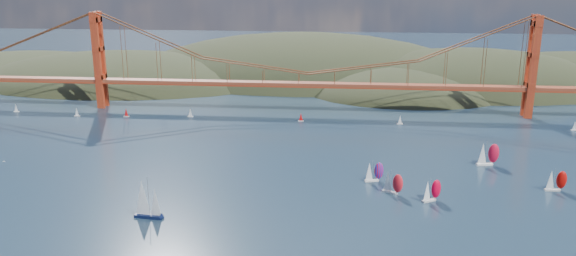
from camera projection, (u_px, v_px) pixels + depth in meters
The scene contains 16 objects.
headlands at pixel (377, 97), 411.82m from camera, with size 725.00×225.00×96.00m.
bridge at pixel (305, 55), 309.80m from camera, with size 552.00×12.00×55.00m.
sloop_navy at pixel (146, 200), 181.17m from camera, with size 9.38×5.59×14.27m.
racer_0 at pixel (392, 183), 201.45m from camera, with size 7.79×6.01×8.82m.
racer_1 at pixel (431, 190), 194.79m from camera, with size 7.55×5.97×8.59m.
racer_2 at pixel (556, 180), 203.89m from camera, with size 7.60×3.21×8.65m.
racer_3 at pixel (488, 154), 230.31m from camera, with size 9.28×4.66×10.44m.
racer_rwb at pixel (374, 171), 212.93m from camera, with size 7.58×4.47×8.50m.
distant_boat_0 at pixel (16, 108), 316.96m from camera, with size 3.00×2.00×4.70m.
distant_boat_1 at pixel (77, 112), 307.63m from camera, with size 3.00×2.00×4.70m.
distant_boat_2 at pixel (126, 113), 306.59m from camera, with size 3.00×2.00×4.70m.
distant_boat_3 at pixel (190, 113), 306.39m from camera, with size 3.00×2.00×4.70m.
distant_boat_4 at pixel (575, 126), 280.66m from camera, with size 3.00×2.00×4.70m.
distant_boat_8 at pixel (400, 120), 291.77m from camera, with size 3.00×2.00×4.70m.
distant_boat_9 at pixel (301, 117), 297.35m from camera, with size 3.00×2.00×4.70m.
gull at pixel (4, 161), 168.74m from camera, with size 0.90×0.25×0.17m.
Camera 1 is at (18.74, -128.49, 78.18)m, focal length 35.00 mm.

